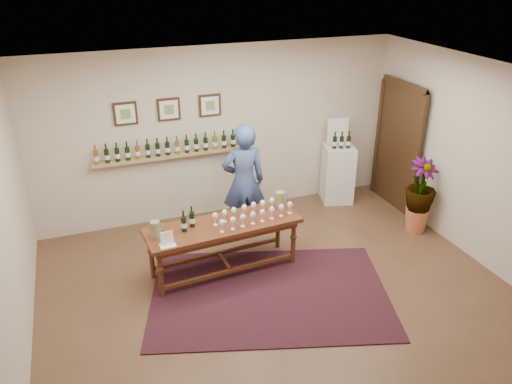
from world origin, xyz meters
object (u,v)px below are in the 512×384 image
object	(u,v)px
potted_plant	(420,196)
person	(244,182)
tasting_table	(223,231)
display_pedestal	(338,174)

from	to	relation	value
potted_plant	person	distance (m)	2.76
tasting_table	person	bearing A→B (deg)	51.00
tasting_table	display_pedestal	bearing A→B (deg)	25.11
display_pedestal	person	distance (m)	2.08
tasting_table	potted_plant	distance (m)	3.19
display_pedestal	person	bearing A→B (deg)	-163.22
tasting_table	person	xyz separation A→B (m)	(0.58, 0.84, 0.28)
tasting_table	potted_plant	xyz separation A→B (m)	(3.19, -0.00, -0.02)
person	potted_plant	bearing A→B (deg)	167.34
potted_plant	tasting_table	bearing A→B (deg)	179.97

